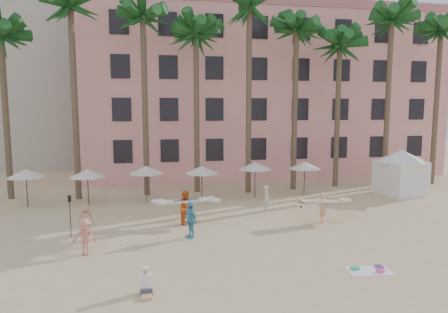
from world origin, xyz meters
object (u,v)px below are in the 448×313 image
Objects in this scene: cabana at (401,168)px; carrier_white at (186,206)px; pink_hotel at (259,96)px; carrier_yellow at (323,206)px.

carrier_white is at bearing -163.87° from cabana.
pink_hotel is 21.78m from carrier_yellow.
pink_hotel is at bearing 63.43° from carrier_white.
cabana is at bearing 33.83° from carrier_yellow.
cabana is 11.18m from carrier_yellow.
pink_hotel reaches higher than carrier_white.
cabana is 1.57× the size of carrier_white.
carrier_white reaches higher than carrier_yellow.
pink_hotel is 10.53× the size of carrier_white.
carrier_white is (-17.25, -4.99, -1.03)m from cabana.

